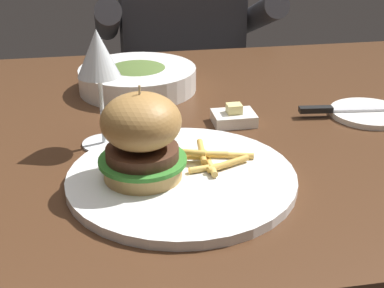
{
  "coord_description": "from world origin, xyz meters",
  "views": [
    {
      "loc": [
        -0.19,
        -0.86,
        1.11
      ],
      "look_at": [
        -0.07,
        -0.18,
        0.78
      ],
      "focal_mm": 50.0,
      "sensor_mm": 36.0,
      "label": 1
    }
  ],
  "objects_px": {
    "wine_glass": "(98,60)",
    "bread_plate": "(369,113)",
    "main_plate": "(182,178)",
    "diner_person": "(181,82)",
    "soup_bowl": "(138,78)",
    "burger_sandwich": "(142,137)",
    "table_knife": "(343,109)",
    "butter_dish": "(234,117)"
  },
  "relations": [
    {
      "from": "wine_glass",
      "to": "bread_plate",
      "type": "relative_size",
      "value": 1.35
    },
    {
      "from": "main_plate",
      "to": "diner_person",
      "type": "height_order",
      "value": "diner_person"
    },
    {
      "from": "bread_plate",
      "to": "soup_bowl",
      "type": "relative_size",
      "value": 0.58
    },
    {
      "from": "burger_sandwich",
      "to": "table_knife",
      "type": "height_order",
      "value": "burger_sandwich"
    },
    {
      "from": "soup_bowl",
      "to": "burger_sandwich",
      "type": "bearing_deg",
      "value": -93.81
    },
    {
      "from": "table_knife",
      "to": "wine_glass",
      "type": "bearing_deg",
      "value": -174.02
    },
    {
      "from": "burger_sandwich",
      "to": "bread_plate",
      "type": "height_order",
      "value": "burger_sandwich"
    },
    {
      "from": "bread_plate",
      "to": "butter_dish",
      "type": "bearing_deg",
      "value": 178.02
    },
    {
      "from": "main_plate",
      "to": "diner_person",
      "type": "xyz_separation_m",
      "value": [
        0.15,
        0.95,
        -0.18
      ]
    },
    {
      "from": "bread_plate",
      "to": "wine_glass",
      "type": "bearing_deg",
      "value": -175.27
    },
    {
      "from": "table_knife",
      "to": "butter_dish",
      "type": "height_order",
      "value": "butter_dish"
    },
    {
      "from": "wine_glass",
      "to": "butter_dish",
      "type": "height_order",
      "value": "wine_glass"
    },
    {
      "from": "wine_glass",
      "to": "diner_person",
      "type": "relative_size",
      "value": 0.16
    },
    {
      "from": "diner_person",
      "to": "wine_glass",
      "type": "bearing_deg",
      "value": -107.34
    },
    {
      "from": "burger_sandwich",
      "to": "diner_person",
      "type": "xyz_separation_m",
      "value": [
        0.2,
        0.95,
        -0.25
      ]
    },
    {
      "from": "wine_glass",
      "to": "main_plate",
      "type": "bearing_deg",
      "value": -54.62
    },
    {
      "from": "burger_sandwich",
      "to": "butter_dish",
      "type": "relative_size",
      "value": 1.81
    },
    {
      "from": "bread_plate",
      "to": "diner_person",
      "type": "distance_m",
      "value": 0.82
    },
    {
      "from": "main_plate",
      "to": "burger_sandwich",
      "type": "relative_size",
      "value": 2.42
    },
    {
      "from": "wine_glass",
      "to": "soup_bowl",
      "type": "relative_size",
      "value": 0.79
    },
    {
      "from": "main_plate",
      "to": "burger_sandwich",
      "type": "distance_m",
      "value": 0.09
    },
    {
      "from": "wine_glass",
      "to": "burger_sandwich",
      "type": "bearing_deg",
      "value": -70.76
    },
    {
      "from": "diner_person",
      "to": "bread_plate",
      "type": "bearing_deg",
      "value": -73.82
    },
    {
      "from": "main_plate",
      "to": "wine_glass",
      "type": "height_order",
      "value": "wine_glass"
    },
    {
      "from": "bread_plate",
      "to": "soup_bowl",
      "type": "height_order",
      "value": "soup_bowl"
    },
    {
      "from": "butter_dish",
      "to": "burger_sandwich",
      "type": "bearing_deg",
      "value": -132.9
    },
    {
      "from": "butter_dish",
      "to": "soup_bowl",
      "type": "height_order",
      "value": "soup_bowl"
    },
    {
      "from": "main_plate",
      "to": "diner_person",
      "type": "bearing_deg",
      "value": 81.05
    },
    {
      "from": "burger_sandwich",
      "to": "wine_glass",
      "type": "relative_size",
      "value": 0.7
    },
    {
      "from": "wine_glass",
      "to": "table_knife",
      "type": "xyz_separation_m",
      "value": [
        0.43,
        0.04,
        -0.13
      ]
    },
    {
      "from": "burger_sandwich",
      "to": "bread_plate",
      "type": "relative_size",
      "value": 0.95
    },
    {
      "from": "table_knife",
      "to": "diner_person",
      "type": "xyz_separation_m",
      "value": [
        -0.17,
        0.76,
        -0.19
      ]
    },
    {
      "from": "soup_bowl",
      "to": "diner_person",
      "type": "xyz_separation_m",
      "value": [
        0.18,
        0.55,
        -0.2
      ]
    },
    {
      "from": "burger_sandwich",
      "to": "bread_plate",
      "type": "xyz_separation_m",
      "value": [
        0.43,
        0.18,
        -0.07
      ]
    },
    {
      "from": "main_plate",
      "to": "wine_glass",
      "type": "relative_size",
      "value": 1.71
    },
    {
      "from": "soup_bowl",
      "to": "diner_person",
      "type": "bearing_deg",
      "value": 72.33
    },
    {
      "from": "burger_sandwich",
      "to": "diner_person",
      "type": "distance_m",
      "value": 1.0
    },
    {
      "from": "bread_plate",
      "to": "diner_person",
      "type": "height_order",
      "value": "diner_person"
    },
    {
      "from": "wine_glass",
      "to": "butter_dish",
      "type": "bearing_deg",
      "value": 11.99
    },
    {
      "from": "wine_glass",
      "to": "soup_bowl",
      "type": "distance_m",
      "value": 0.29
    },
    {
      "from": "wine_glass",
      "to": "soup_bowl",
      "type": "height_order",
      "value": "wine_glass"
    },
    {
      "from": "soup_bowl",
      "to": "bread_plate",
      "type": "bearing_deg",
      "value": -28.2
    }
  ]
}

